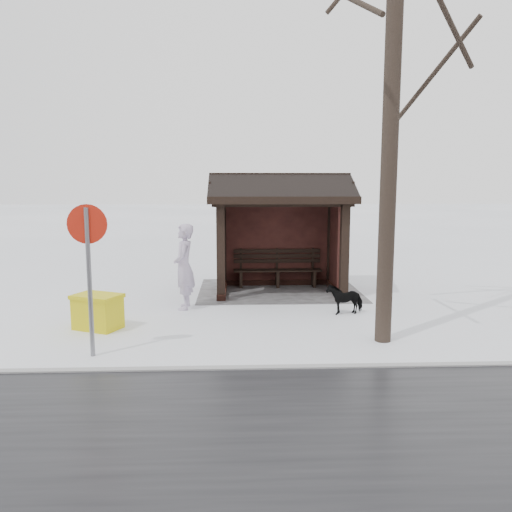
# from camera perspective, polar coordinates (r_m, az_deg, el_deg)

# --- Properties ---
(ground) EXTENTS (120.00, 120.00, 0.00)m
(ground) POSITION_cam_1_polar(r_m,az_deg,el_deg) (13.14, 2.68, -4.13)
(ground) COLOR white
(ground) RESTS_ON ground
(kerb) EXTENTS (120.00, 0.15, 0.06)m
(kerb) POSITION_cam_1_polar(r_m,az_deg,el_deg) (7.88, 6.28, -12.56)
(kerb) COLOR gray
(kerb) RESTS_ON ground
(trampled_patch) EXTENTS (4.20, 3.20, 0.02)m
(trampled_patch) POSITION_cam_1_polar(r_m,az_deg,el_deg) (13.33, 2.61, -3.91)
(trampled_patch) COLOR gray
(trampled_patch) RESTS_ON ground
(bus_shelter) EXTENTS (3.60, 2.40, 3.09)m
(bus_shelter) POSITION_cam_1_polar(r_m,az_deg,el_deg) (13.01, 2.69, 5.38)
(bus_shelter) COLOR #341913
(bus_shelter) RESTS_ON ground
(pedestrian) EXTENTS (0.48, 0.71, 1.93)m
(pedestrian) POSITION_cam_1_polar(r_m,az_deg,el_deg) (11.33, -8.22, -1.21)
(pedestrian) COLOR #AFA0BC
(pedestrian) RESTS_ON ground
(dog) EXTENTS (0.83, 0.51, 0.65)m
(dog) POSITION_cam_1_polar(r_m,az_deg,el_deg) (11.11, 10.12, -4.81)
(dog) COLOR black
(dog) RESTS_ON ground
(grit_bin) EXTENTS (1.06, 0.92, 0.68)m
(grit_bin) POSITION_cam_1_polar(r_m,az_deg,el_deg) (10.24, -17.64, -6.05)
(grit_bin) COLOR #C6B90B
(grit_bin) RESTS_ON ground
(road_sign) EXTENTS (0.64, 0.09, 2.49)m
(road_sign) POSITION_cam_1_polar(r_m,az_deg,el_deg) (8.41, -18.63, 0.82)
(road_sign) COLOR slate
(road_sign) RESTS_ON ground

